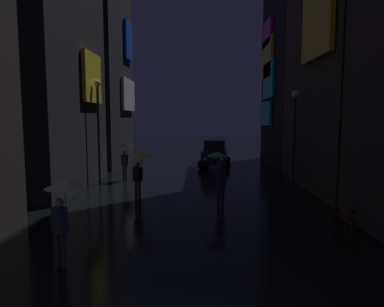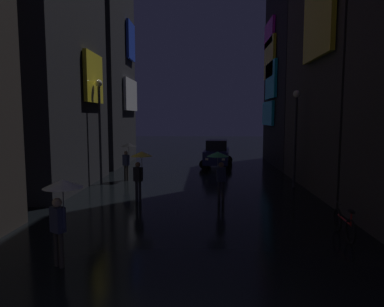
{
  "view_description": "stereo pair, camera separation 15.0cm",
  "coord_description": "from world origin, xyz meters",
  "px_view_note": "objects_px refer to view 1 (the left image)",
  "views": [
    {
      "loc": [
        0.36,
        -3.95,
        3.54
      ],
      "look_at": [
        0.0,
        8.86,
        2.18
      ],
      "focal_mm": 32.0,
      "sensor_mm": 36.0,
      "label": 1
    },
    {
      "loc": [
        0.51,
        -3.95,
        3.54
      ],
      "look_at": [
        0.0,
        8.86,
        2.18
      ],
      "focal_mm": 32.0,
      "sensor_mm": 36.0,
      "label": 2
    }
  ],
  "objects_px": {
    "pedestrian_near_crossing_green": "(218,162)",
    "streetlamp_right_far": "(294,126)",
    "streetlamp_left_far": "(98,120)",
    "pedestrian_foreground_right_black": "(126,151)",
    "car_distant": "(215,154)",
    "pedestrian_midstreet_centre_clear": "(63,199)",
    "pedestrian_foreground_left_yellow": "(140,162)",
    "bicycle_parked_at_storefront": "(344,224)"
  },
  "relations": [
    {
      "from": "pedestrian_near_crossing_green",
      "to": "streetlamp_left_far",
      "type": "height_order",
      "value": "streetlamp_left_far"
    },
    {
      "from": "pedestrian_midstreet_centre_clear",
      "to": "streetlamp_right_far",
      "type": "height_order",
      "value": "streetlamp_right_far"
    },
    {
      "from": "pedestrian_near_crossing_green",
      "to": "pedestrian_midstreet_centre_clear",
      "type": "relative_size",
      "value": 1.0
    },
    {
      "from": "pedestrian_near_crossing_green",
      "to": "pedestrian_foreground_right_black",
      "type": "relative_size",
      "value": 1.0
    },
    {
      "from": "pedestrian_foreground_right_black",
      "to": "streetlamp_right_far",
      "type": "bearing_deg",
      "value": -9.59
    },
    {
      "from": "pedestrian_foreground_right_black",
      "to": "streetlamp_right_far",
      "type": "xyz_separation_m",
      "value": [
        8.81,
        -1.49,
        1.43
      ]
    },
    {
      "from": "streetlamp_left_far",
      "to": "car_distant",
      "type": "bearing_deg",
      "value": 47.56
    },
    {
      "from": "pedestrian_near_crossing_green",
      "to": "bicycle_parked_at_storefront",
      "type": "relative_size",
      "value": 1.16
    },
    {
      "from": "streetlamp_right_far",
      "to": "bicycle_parked_at_storefront",
      "type": "bearing_deg",
      "value": -93.14
    },
    {
      "from": "pedestrian_foreground_right_black",
      "to": "streetlamp_left_far",
      "type": "distance_m",
      "value": 2.39
    },
    {
      "from": "bicycle_parked_at_storefront",
      "to": "car_distant",
      "type": "xyz_separation_m",
      "value": [
        -3.28,
        14.6,
        0.54
      ]
    },
    {
      "from": "car_distant",
      "to": "streetlamp_right_far",
      "type": "bearing_deg",
      "value": -63.24
    },
    {
      "from": "car_distant",
      "to": "pedestrian_midstreet_centre_clear",
      "type": "bearing_deg",
      "value": -103.78
    },
    {
      "from": "streetlamp_right_far",
      "to": "car_distant",
      "type": "bearing_deg",
      "value": 116.76
    },
    {
      "from": "pedestrian_foreground_left_yellow",
      "to": "car_distant",
      "type": "xyz_separation_m",
      "value": [
        3.53,
        10.49,
        -0.74
      ]
    },
    {
      "from": "pedestrian_midstreet_centre_clear",
      "to": "streetlamp_left_far",
      "type": "bearing_deg",
      "value": 102.21
    },
    {
      "from": "car_distant",
      "to": "pedestrian_foreground_left_yellow",
      "type": "bearing_deg",
      "value": -108.61
    },
    {
      "from": "streetlamp_left_far",
      "to": "streetlamp_right_far",
      "type": "relative_size",
      "value": 1.12
    },
    {
      "from": "pedestrian_foreground_right_black",
      "to": "bicycle_parked_at_storefront",
      "type": "bearing_deg",
      "value": -46.28
    },
    {
      "from": "bicycle_parked_at_storefront",
      "to": "pedestrian_foreground_left_yellow",
      "type": "bearing_deg",
      "value": 148.87
    },
    {
      "from": "streetlamp_left_far",
      "to": "streetlamp_right_far",
      "type": "distance_m",
      "value": 10.01
    },
    {
      "from": "pedestrian_midstreet_centre_clear",
      "to": "pedestrian_foreground_right_black",
      "type": "relative_size",
      "value": 1.0
    },
    {
      "from": "pedestrian_near_crossing_green",
      "to": "streetlamp_left_far",
      "type": "bearing_deg",
      "value": 149.98
    },
    {
      "from": "bicycle_parked_at_storefront",
      "to": "streetlamp_left_far",
      "type": "xyz_separation_m",
      "value": [
        -9.6,
        7.69,
        3.03
      ]
    },
    {
      "from": "car_distant",
      "to": "pedestrian_near_crossing_green",
      "type": "bearing_deg",
      "value": -91.41
    },
    {
      "from": "pedestrian_foreground_right_black",
      "to": "bicycle_parked_at_storefront",
      "type": "height_order",
      "value": "pedestrian_foreground_right_black"
    },
    {
      "from": "bicycle_parked_at_storefront",
      "to": "streetlamp_left_far",
      "type": "distance_m",
      "value": 12.67
    },
    {
      "from": "streetlamp_left_far",
      "to": "bicycle_parked_at_storefront",
      "type": "bearing_deg",
      "value": -38.68
    },
    {
      "from": "pedestrian_near_crossing_green",
      "to": "streetlamp_right_far",
      "type": "bearing_deg",
      "value": 38.48
    },
    {
      "from": "bicycle_parked_at_storefront",
      "to": "streetlamp_right_far",
      "type": "xyz_separation_m",
      "value": [
        0.4,
        7.31,
        2.71
      ]
    },
    {
      "from": "pedestrian_foreground_right_black",
      "to": "car_distant",
      "type": "height_order",
      "value": "pedestrian_foreground_right_black"
    },
    {
      "from": "pedestrian_foreground_left_yellow",
      "to": "bicycle_parked_at_storefront",
      "type": "height_order",
      "value": "pedestrian_foreground_left_yellow"
    },
    {
      "from": "pedestrian_foreground_left_yellow",
      "to": "pedestrian_near_crossing_green",
      "type": "bearing_deg",
      "value": 1.19
    },
    {
      "from": "pedestrian_near_crossing_green",
      "to": "pedestrian_foreground_left_yellow",
      "type": "height_order",
      "value": "same"
    },
    {
      "from": "pedestrian_foreground_left_yellow",
      "to": "pedestrian_midstreet_centre_clear",
      "type": "distance_m",
      "value": 6.48
    },
    {
      "from": "streetlamp_right_far",
      "to": "pedestrian_foreground_right_black",
      "type": "bearing_deg",
      "value": 170.41
    },
    {
      "from": "pedestrian_foreground_left_yellow",
      "to": "bicycle_parked_at_storefront",
      "type": "bearing_deg",
      "value": -31.13
    },
    {
      "from": "pedestrian_near_crossing_green",
      "to": "car_distant",
      "type": "height_order",
      "value": "pedestrian_near_crossing_green"
    },
    {
      "from": "pedestrian_foreground_left_yellow",
      "to": "streetlamp_right_far",
      "type": "bearing_deg",
      "value": 23.9
    },
    {
      "from": "pedestrian_foreground_left_yellow",
      "to": "streetlamp_right_far",
      "type": "xyz_separation_m",
      "value": [
        7.21,
        3.19,
        1.43
      ]
    },
    {
      "from": "streetlamp_left_far",
      "to": "streetlamp_right_far",
      "type": "height_order",
      "value": "streetlamp_left_far"
    },
    {
      "from": "pedestrian_near_crossing_green",
      "to": "car_distant",
      "type": "relative_size",
      "value": 0.5
    }
  ]
}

